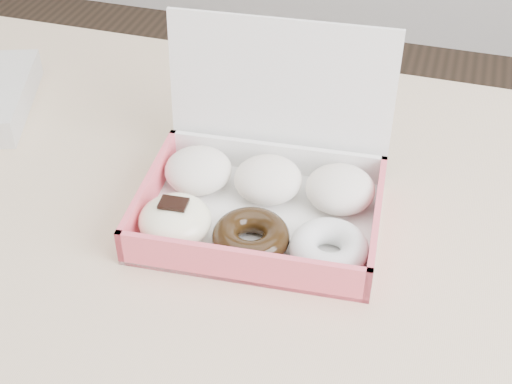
# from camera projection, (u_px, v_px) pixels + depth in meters

# --- Properties ---
(table) EXTENTS (1.20, 0.80, 0.75)m
(table) POSITION_uv_depth(u_px,v_px,m) (198.00, 265.00, 0.87)
(table) COLOR #CFAF88
(table) RESTS_ON ground
(donut_box) EXTENTS (0.28, 0.24, 0.20)m
(donut_box) POSITION_uv_depth(u_px,v_px,m) (260.00, 193.00, 0.81)
(donut_box) COLOR white
(donut_box) RESTS_ON table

